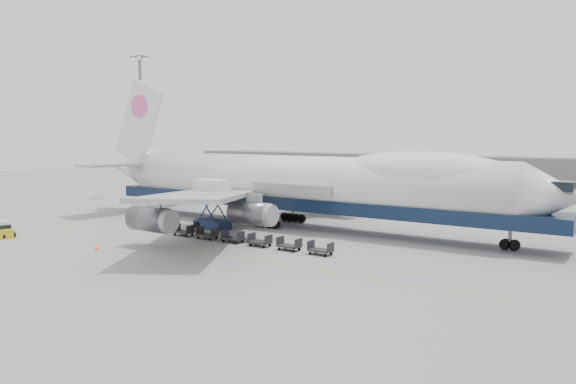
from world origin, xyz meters
The scene contains 14 objects.
ground centered at (0.00, 0.00, 0.00)m, with size 260.00×260.00×0.00m, color gray.
apron_line centered at (0.00, -6.00, 0.01)m, with size 60.00×0.15×0.01m, color gold.
hangar centered at (-10.00, 70.00, 3.50)m, with size 110.00×8.00×7.00m, color slate.
floodlight_mast centered at (-42.00, 24.00, 14.27)m, with size 2.40×2.40×25.43m.
airliner centered at (0.64, 12.00, 5.62)m, with size 67.00×55.30×19.98m.
catering_truck centered at (-8.35, 5.09, 3.43)m, with size 4.96×3.72×6.03m.
baggage_tug centered at (-23.87, -12.57, 0.83)m, with size 2.80×1.91×1.88m.
traffic_cone centered at (-9.48, -11.13, 0.25)m, with size 0.36×0.36×0.54m.
dolly_0 centered at (-7.80, -0.51, 0.53)m, with size 2.30×1.35×1.30m.
dolly_1 centered at (-4.16, -0.51, 0.53)m, with size 2.30×1.35×1.30m.
dolly_2 centered at (-0.52, -0.51, 0.53)m, with size 2.30×1.35×1.30m.
dolly_3 centered at (3.12, -0.51, 0.53)m, with size 2.30×1.35×1.30m.
dolly_4 centered at (6.75, -0.51, 0.53)m, with size 2.30×1.35×1.30m.
dolly_5 centered at (10.39, -0.51, 0.53)m, with size 2.30×1.35×1.30m.
Camera 1 is at (37.38, -46.35, 11.68)m, focal length 35.00 mm.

